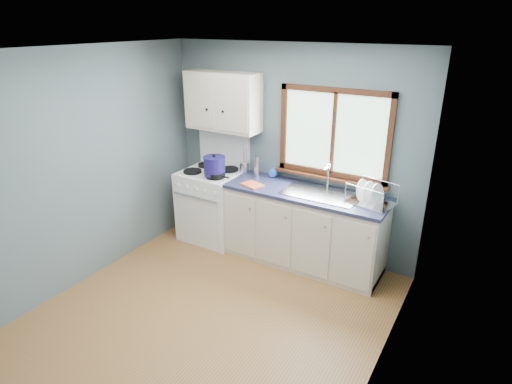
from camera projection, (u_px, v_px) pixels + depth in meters
The scene contains 18 objects.
floor at pixel (205, 321), 4.17m from camera, with size 3.20×3.60×0.02m, color olive.
ceiling at pixel (190, 50), 3.22m from camera, with size 3.20×3.60×0.02m, color white.
wall_back at pixel (291, 152), 5.14m from camera, with size 3.20×0.02×2.50m, color #536165.
wall_left at pixel (75, 172), 4.46m from camera, with size 0.02×3.60×2.50m, color #536165.
wall_right at pixel (384, 250), 2.93m from camera, with size 0.02×3.60×2.50m, color #536165.
gas_range at pixel (213, 203), 5.60m from camera, with size 0.76×0.69×1.36m.
base_cabinets at pixel (304, 231), 5.03m from camera, with size 1.85×0.60×0.88m.
countertop at pixel (306, 193), 4.85m from camera, with size 1.89×0.64×0.04m, color #1D203B.
sink at pixel (320, 199), 4.78m from camera, with size 0.84×0.46×0.44m.
window at pixel (333, 140), 4.77m from camera, with size 1.36×0.10×1.03m.
upper_cabinets at pixel (223, 101), 5.19m from camera, with size 0.95×0.35×0.70m.
skillet at pixel (216, 174), 5.19m from camera, with size 0.35×0.26×0.04m.
stockpot at pixel (214, 166), 5.18m from camera, with size 0.34×0.34×0.26m.
utensil_crock at pixel (245, 168), 5.36m from camera, with size 0.16×0.16×0.38m.
thermos at pixel (257, 167), 5.22m from camera, with size 0.06×0.06×0.27m, color silver.
soap_bottle at pixel (272, 167), 5.19m from camera, with size 0.11×0.11×0.28m, color blue.
dish_towel at pixel (252, 185), 5.00m from camera, with size 0.24×0.18×0.02m, color orange.
dish_rack at pixel (370, 198), 4.49m from camera, with size 0.53×0.45×0.24m.
Camera 1 is at (2.16, -2.66, 2.72)m, focal length 30.00 mm.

